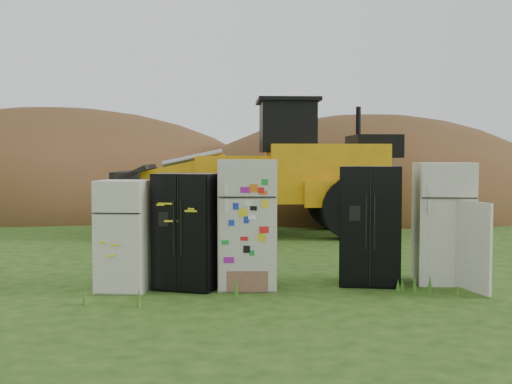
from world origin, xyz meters
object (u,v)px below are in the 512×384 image
fridge_leftmost (124,235)px  fridge_open_door (443,223)px  wheel_loader (253,167)px  fridge_black_right (369,225)px  fridge_black_side (188,231)px  fridge_sticker (247,224)px

fridge_leftmost → fridge_open_door: size_ratio=0.86×
fridge_leftmost → wheel_loader: size_ratio=0.23×
fridge_leftmost → fridge_black_right: bearing=12.7°
fridge_black_side → fridge_black_right: fridge_black_right is taller
fridge_leftmost → wheel_loader: (2.58, 6.47, 0.89)m
fridge_leftmost → fridge_sticker: size_ratio=0.84×
fridge_leftmost → fridge_black_side: size_ratio=0.94×
fridge_black_right → fridge_leftmost: bearing=-164.4°
fridge_black_right → wheel_loader: bearing=114.1°
fridge_sticker → wheel_loader: wheel_loader is taller
fridge_sticker → fridge_black_side: bearing=-176.8°
fridge_black_side → fridge_sticker: bearing=21.0°
fridge_sticker → wheel_loader: (0.81, 6.47, 0.74)m
fridge_sticker → fridge_open_door: bearing=6.0°
fridge_leftmost → wheel_loader: bearing=80.2°
fridge_leftmost → fridge_sticker: (1.77, 0.00, 0.15)m
fridge_black_side → fridge_open_door: bearing=23.2°
fridge_leftmost → fridge_black_right: 3.62m
fridge_black_side → fridge_black_right: (2.70, 0.00, 0.05)m
fridge_leftmost → fridge_black_right: fridge_black_right is taller
fridge_sticker → fridge_open_door: (2.99, 0.02, -0.02)m
wheel_loader → fridge_open_door: bearing=-67.8°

